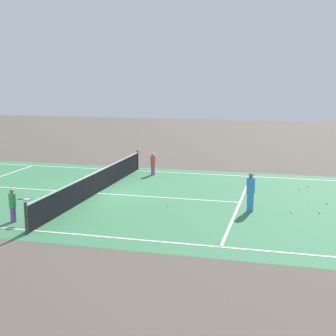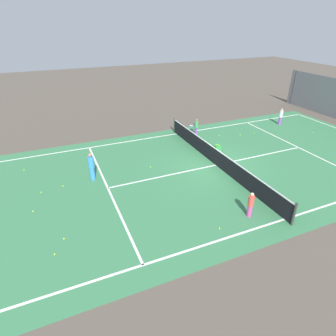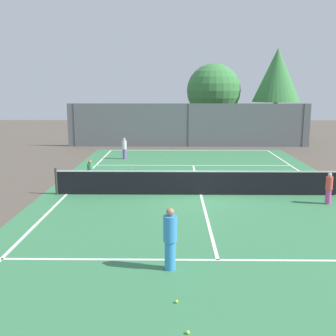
% 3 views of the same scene
% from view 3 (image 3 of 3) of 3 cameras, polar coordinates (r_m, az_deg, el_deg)
% --- Properties ---
extents(ground_plane, '(80.00, 80.00, 0.00)m').
position_cam_3_polar(ground_plane, '(16.52, 4.66, -3.80)').
color(ground_plane, brown).
extents(court_surface, '(13.00, 25.00, 0.01)m').
position_cam_3_polar(court_surface, '(16.52, 4.66, -3.80)').
color(court_surface, '#387A4C').
rests_on(court_surface, ground_plane).
extents(tennis_net, '(11.90, 0.10, 1.10)m').
position_cam_3_polar(tennis_net, '(16.39, 4.69, -2.08)').
color(tennis_net, '#333833').
rests_on(tennis_net, ground_plane).
extents(perimeter_fence, '(18.00, 0.12, 3.20)m').
position_cam_3_polar(perimeter_fence, '(30.06, 2.91, 6.07)').
color(perimeter_fence, slate).
rests_on(perimeter_fence, ground_plane).
extents(tree_0, '(4.54, 4.54, 6.36)m').
position_cam_3_polar(tree_0, '(34.89, 6.48, 10.78)').
color(tree_0, brown).
rests_on(tree_0, ground_plane).
extents(tree_1, '(3.87, 3.87, 7.50)m').
position_cam_3_polar(tree_1, '(34.65, 15.18, 12.55)').
color(tree_1, brown).
rests_on(tree_1, ground_plane).
extents(player_0, '(0.50, 0.84, 1.21)m').
position_cam_3_polar(player_0, '(17.86, -10.94, -0.75)').
color(player_0, purple).
rests_on(player_0, ground_plane).
extents(player_1, '(0.33, 0.33, 1.52)m').
position_cam_3_polar(player_1, '(9.65, 0.30, -9.92)').
color(player_1, '#388CD8').
rests_on(player_1, ground_plane).
extents(player_2, '(0.26, 0.26, 1.19)m').
position_cam_3_polar(player_2, '(16.19, 21.83, -2.65)').
color(player_2, '#D14799').
rests_on(player_2, ground_plane).
extents(player_3, '(0.28, 0.28, 1.30)m').
position_cam_3_polar(player_3, '(24.91, -6.20, 2.80)').
color(player_3, purple).
rests_on(player_3, ground_plane).
extents(ball_crate, '(0.38, 0.39, 0.43)m').
position_cam_3_polar(ball_crate, '(17.58, -1.34, -2.23)').
color(ball_crate, green).
rests_on(ball_crate, ground_plane).
extents(tennis_ball_1, '(0.07, 0.07, 0.07)m').
position_cam_3_polar(tennis_ball_1, '(20.66, -5.54, -0.69)').
color(tennis_ball_1, '#CCE533').
rests_on(tennis_ball_1, ground_plane).
extents(tennis_ball_2, '(0.07, 0.07, 0.07)m').
position_cam_3_polar(tennis_ball_2, '(8.55, 1.22, -18.38)').
color(tennis_ball_2, '#CCE533').
rests_on(tennis_ball_2, ground_plane).
extents(tennis_ball_3, '(0.07, 0.07, 0.07)m').
position_cam_3_polar(tennis_ball_3, '(25.73, -0.25, 1.71)').
color(tennis_ball_3, '#CCE533').
rests_on(tennis_ball_3, ground_plane).
extents(tennis_ball_5, '(0.07, 0.07, 0.07)m').
position_cam_3_polar(tennis_ball_5, '(12.99, 0.11, -7.79)').
color(tennis_ball_5, '#CCE533').
rests_on(tennis_ball_5, ground_plane).
extents(tennis_ball_9, '(0.07, 0.07, 0.07)m').
position_cam_3_polar(tennis_ball_9, '(19.26, -7.42, -1.60)').
color(tennis_ball_9, '#CCE533').
rests_on(tennis_ball_9, ground_plane).
extents(tennis_ball_10, '(0.07, 0.07, 0.07)m').
position_cam_3_polar(tennis_ball_10, '(25.23, 8.22, 1.40)').
color(tennis_ball_10, '#CCE533').
rests_on(tennis_ball_10, ground_plane).
extents(tennis_ball_11, '(0.07, 0.07, 0.07)m').
position_cam_3_polar(tennis_ball_11, '(7.67, 2.83, -22.22)').
color(tennis_ball_11, '#CCE533').
rests_on(tennis_ball_11, ground_plane).
extents(tennis_ball_12, '(0.07, 0.07, 0.07)m').
position_cam_3_polar(tennis_ball_12, '(21.84, -5.04, -0.03)').
color(tennis_ball_12, '#CCE533').
rests_on(tennis_ball_12, ground_plane).
extents(tennis_ball_13, '(0.07, 0.07, 0.07)m').
position_cam_3_polar(tennis_ball_13, '(16.73, -4.09, -3.49)').
color(tennis_ball_13, '#CCE533').
rests_on(tennis_ball_13, ground_plane).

